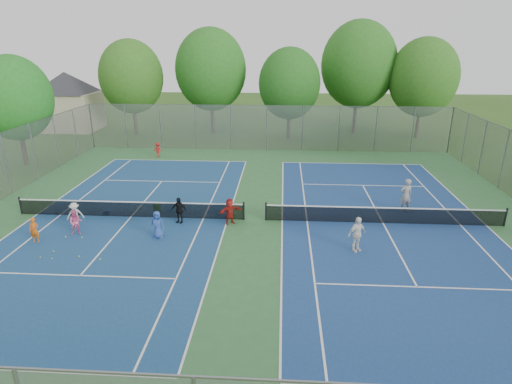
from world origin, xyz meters
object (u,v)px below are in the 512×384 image
(net_right, at_px, (384,216))
(instructor, at_px, (406,195))
(ball_hopper, at_px, (157,208))
(ball_crate, at_px, (106,212))
(net_left, at_px, (130,210))

(net_right, distance_m, instructor, 2.52)
(ball_hopper, bearing_deg, net_right, -3.15)
(instructor, bearing_deg, ball_crate, -8.73)
(net_right, height_order, ball_crate, net_right)
(net_right, bearing_deg, ball_crate, 179.01)
(net_left, xyz_separation_m, instructor, (15.61, 1.86, 0.54))
(net_left, bearing_deg, instructor, 6.81)
(net_right, bearing_deg, instructor, 49.19)
(net_right, bearing_deg, net_left, 180.00)
(net_right, distance_m, ball_crate, 15.54)
(ball_crate, relative_size, ball_hopper, 0.52)
(net_right, height_order, ball_hopper, net_right)
(net_left, relative_size, ball_crate, 42.81)
(instructor, bearing_deg, net_left, -7.23)
(net_left, distance_m, net_right, 14.00)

